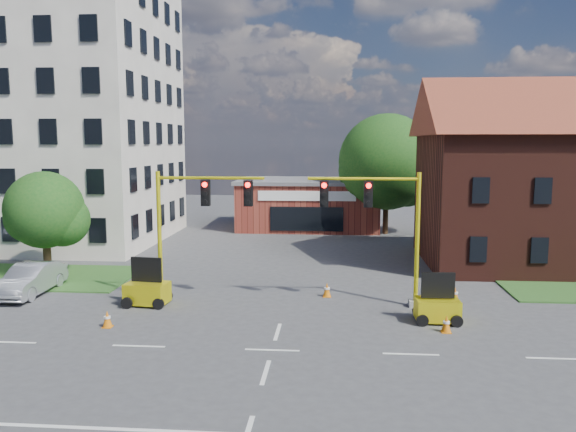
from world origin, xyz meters
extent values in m
plane|color=#414144|center=(0.00, 0.00, 0.00)|extent=(120.00, 120.00, 0.00)
cube|color=beige|center=(-20.00, 22.00, 10.00)|extent=(18.00, 15.00, 20.00)
cube|color=maroon|center=(0.00, 30.00, 2.00)|extent=(12.00, 8.00, 4.00)
cube|color=slate|center=(0.00, 30.00, 4.15)|extent=(12.40, 8.40, 0.30)
cube|color=white|center=(0.00, 25.95, 3.20)|extent=(8.00, 0.10, 0.80)
cube|color=black|center=(0.00, 25.95, 1.30)|extent=(6.00, 0.10, 2.00)
cylinder|color=#362213|center=(6.50, 27.00, 2.11)|extent=(0.44, 0.44, 4.22)
sphere|color=#174916|center=(6.50, 27.00, 5.95)|extent=(7.87, 7.87, 7.87)
sphere|color=#174916|center=(8.07, 27.30, 4.99)|extent=(5.51, 5.51, 5.51)
cylinder|color=#362213|center=(-14.00, 10.50, 1.34)|extent=(0.44, 0.44, 2.68)
sphere|color=#174916|center=(-14.00, 10.50, 3.77)|extent=(4.34, 4.34, 4.34)
sphere|color=#174916|center=(-13.13, 10.80, 3.17)|extent=(3.04, 3.04, 3.04)
cube|color=gray|center=(-6.00, 6.00, 0.15)|extent=(0.60, 0.60, 0.30)
cylinder|color=yellow|center=(-6.00, 6.00, 3.10)|extent=(0.20, 0.20, 6.20)
cylinder|color=yellow|center=(-3.50, 6.00, 5.90)|extent=(5.00, 0.14, 0.14)
cube|color=black|center=(-3.75, 6.00, 5.20)|extent=(0.40, 0.32, 1.20)
cube|color=black|center=(-1.75, 6.00, 5.20)|extent=(0.40, 0.32, 1.20)
sphere|color=#FF0C07|center=(-3.75, 5.82, 5.60)|extent=(0.24, 0.24, 0.24)
cube|color=gray|center=(6.00, 6.00, 0.15)|extent=(0.60, 0.60, 0.30)
cylinder|color=yellow|center=(6.00, 6.00, 3.10)|extent=(0.20, 0.20, 6.20)
cylinder|color=yellow|center=(3.50, 6.00, 5.90)|extent=(5.00, 0.14, 0.14)
cube|color=black|center=(3.75, 6.00, 5.20)|extent=(0.40, 0.32, 1.20)
cube|color=black|center=(1.75, 6.00, 5.20)|extent=(0.40, 0.32, 1.20)
sphere|color=#FF0C07|center=(3.75, 5.82, 5.60)|extent=(0.24, 0.24, 0.24)
cube|color=yellow|center=(-6.44, 5.26, 0.58)|extent=(2.03, 1.48, 0.95)
cube|color=black|center=(-6.44, 5.26, 1.68)|extent=(1.48, 0.30, 1.16)
cube|color=yellow|center=(6.59, 3.79, 0.55)|extent=(1.82, 1.24, 0.89)
cube|color=black|center=(6.59, 3.79, 1.59)|extent=(1.39, 0.16, 1.09)
cube|color=orange|center=(-7.02, 2.00, 0.02)|extent=(0.38, 0.38, 0.04)
cone|color=orange|center=(-7.02, 2.00, 0.35)|extent=(0.40, 0.40, 0.70)
cylinder|color=white|center=(-7.02, 2.00, 0.42)|extent=(0.27, 0.27, 0.09)
cube|color=orange|center=(1.90, 7.33, 0.02)|extent=(0.38, 0.38, 0.04)
cone|color=orange|center=(1.90, 7.33, 0.35)|extent=(0.40, 0.40, 0.70)
cylinder|color=white|center=(1.90, 7.33, 0.42)|extent=(0.27, 0.27, 0.09)
cube|color=orange|center=(6.72, 2.48, 0.02)|extent=(0.38, 0.38, 0.04)
cone|color=orange|center=(6.72, 2.48, 0.35)|extent=(0.40, 0.40, 0.70)
cylinder|color=white|center=(6.72, 2.48, 0.42)|extent=(0.27, 0.27, 0.09)
cube|color=orange|center=(8.00, 6.99, 0.02)|extent=(0.38, 0.38, 0.04)
cone|color=orange|center=(8.00, 6.99, 0.35)|extent=(0.40, 0.40, 0.70)
cylinder|color=white|center=(8.00, 6.99, 0.42)|extent=(0.27, 0.27, 0.09)
imported|color=white|center=(11.34, 15.73, 0.82)|extent=(6.53, 4.85, 1.65)
imported|color=#A7A9AE|center=(-12.82, 6.58, 0.77)|extent=(1.67, 4.71, 1.55)
camera|label=1|loc=(2.17, -19.55, 7.53)|focal=35.00mm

